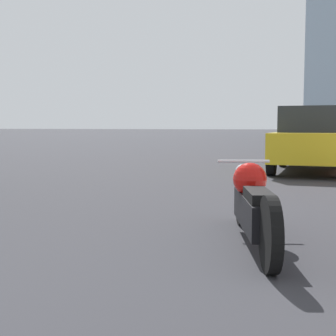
{
  "coord_description": "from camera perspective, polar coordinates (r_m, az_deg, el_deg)",
  "views": [
    {
      "loc": [
        4.35,
        -0.3,
        1.22
      ],
      "look_at": [
        1.88,
        6.17,
        0.6
      ],
      "focal_mm": 50.0,
      "sensor_mm": 36.0,
      "label": 1
    }
  ],
  "objects": [
    {
      "name": "parked_car_yellow",
      "position": [
        13.18,
        16.83,
        3.34
      ],
      "size": [
        1.91,
        4.59,
        1.73
      ],
      "rotation": [
        0.0,
        0.0,
        0.02
      ],
      "color": "gold",
      "rests_on": "ground_plane"
    },
    {
      "name": "motorcycle",
      "position": [
        4.96,
        10.28,
        -4.35
      ],
      "size": [
        1.04,
        2.47,
        0.83
      ],
      "rotation": [
        0.0,
        0.0,
        0.33
      ],
      "color": "black",
      "rests_on": "ground_plane"
    },
    {
      "name": "parked_car_green",
      "position": [
        25.88,
        18.4,
        3.98
      ],
      "size": [
        1.93,
        4.33,
        1.68
      ],
      "rotation": [
        0.0,
        0.0,
        0.03
      ],
      "color": "#1E6B33",
      "rests_on": "ground_plane"
    },
    {
      "name": "parked_car_blue",
      "position": [
        38.4,
        19.09,
        4.31
      ],
      "size": [
        2.28,
        4.65,
        1.82
      ],
      "rotation": [
        0.0,
        0.0,
        -0.1
      ],
      "color": "#1E3899",
      "rests_on": "ground_plane"
    },
    {
      "name": "parked_car_silver",
      "position": [
        61.54,
        19.76,
        4.36
      ],
      "size": [
        2.09,
        4.31,
        1.51
      ],
      "rotation": [
        0.0,
        0.0,
        0.05
      ],
      "color": "#BCBCC1",
      "rests_on": "ground_plane"
    },
    {
      "name": "parked_car_red",
      "position": [
        51.07,
        19.74,
        4.39
      ],
      "size": [
        2.16,
        4.69,
        1.77
      ],
      "rotation": [
        0.0,
        0.0,
        0.07
      ],
      "color": "red",
      "rests_on": "ground_plane"
    }
  ]
}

